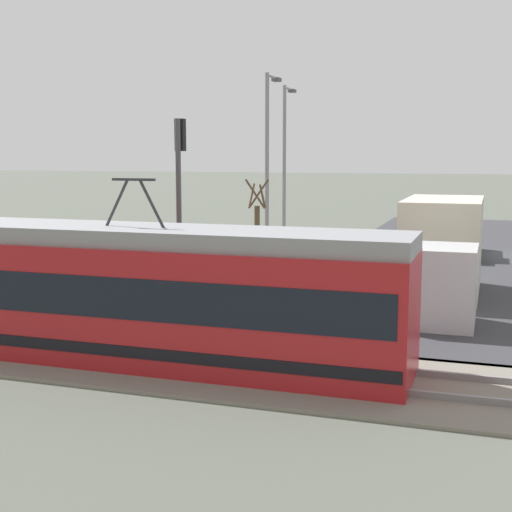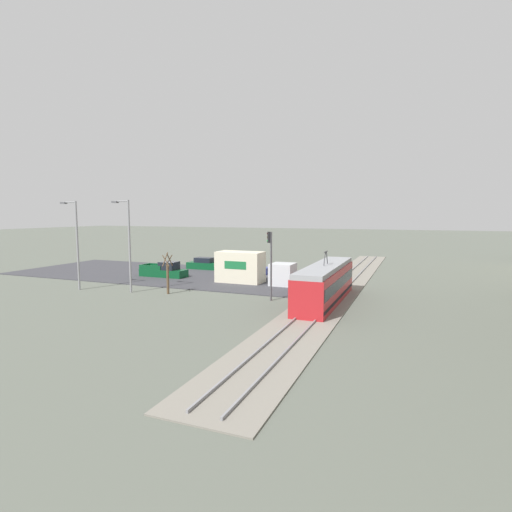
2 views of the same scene
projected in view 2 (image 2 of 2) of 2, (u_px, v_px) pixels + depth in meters
The scene contains 12 objects.
ground_plane at pixel (168, 274), 50.18m from camera, with size 320.00×320.00×0.00m, color #565B51.
road_surface at pixel (168, 274), 50.18m from camera, with size 16.44×39.61×0.08m.
rail_bed at pixel (343, 285), 42.09m from camera, with size 60.72×4.40×0.22m.
light_rail_tram at pixel (325, 284), 33.76m from camera, with size 13.03×2.59×4.31m.
box_truck at pixel (250, 269), 43.15m from camera, with size 2.60×8.60×3.34m.
pickup_truck at pixel (164, 271), 47.53m from camera, with size 1.98×5.69×1.81m.
sedan_car_0 at pixel (251, 269), 50.24m from camera, with size 1.73×4.71×1.40m.
sedan_car_1 at pixel (204, 264), 54.17m from camera, with size 1.89×4.67×1.54m.
traffic_light_pole at pixel (270, 257), 34.37m from camera, with size 0.28×0.47×5.99m.
street_tree at pixel (168, 275), 37.48m from camera, with size 0.94×0.78×3.91m.
street_lamp_near_crossing at pixel (76, 239), 39.31m from camera, with size 0.36×1.95×8.77m.
street_lamp_mid_block at pixel (128, 240), 37.91m from camera, with size 0.36×1.95×8.83m.
Camera 2 is at (41.97, 28.76, 7.51)m, focal length 28.00 mm.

